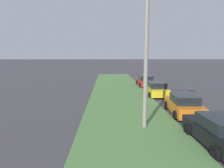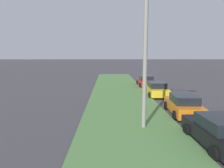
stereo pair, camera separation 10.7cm
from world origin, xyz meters
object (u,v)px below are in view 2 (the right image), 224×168
parked_car_orange (183,105)px  streetlight (152,53)px  parked_car_red (146,81)px  parked_car_black (218,132)px  parked_car_yellow (156,89)px

parked_car_orange → streetlight: (-2.88, 2.96, 3.67)m
parked_car_orange → streetlight: bearing=137.5°
parked_car_red → streetlight: (-15.84, 2.60, 3.67)m
parked_car_red → parked_car_orange: bearing=-178.2°
parked_car_black → parked_car_orange: same height
parked_car_black → parked_car_yellow: same height
streetlight → parked_car_red: bearing=-9.3°
parked_car_black → parked_car_red: 18.16m
parked_car_red → parked_car_yellow: bearing=-179.9°
parked_car_orange → parked_car_red: 12.96m
parked_car_orange → parked_car_red: size_ratio=1.02×
parked_car_black → parked_car_yellow: bearing=-1.6°
parked_car_red → streetlight: bearing=170.9°
parked_car_black → streetlight: 5.15m
parked_car_yellow → streetlight: streetlight is taller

